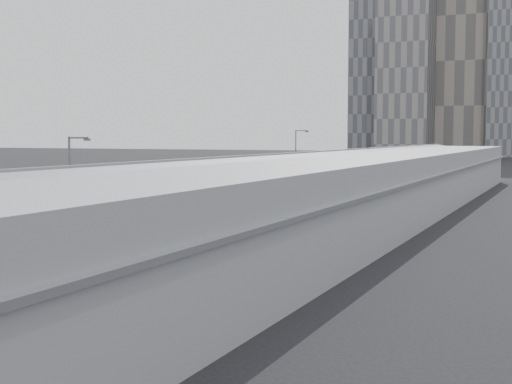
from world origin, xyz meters
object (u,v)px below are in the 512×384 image
Objects in this scene: bus_3 at (207,216)px; suv at (378,176)px; bus_4 at (274,205)px; street_lamp_near at (72,184)px; street_lamp_far at (297,158)px; bus_2 at (99,243)px; bus_6 at (346,186)px; bus_5 at (308,196)px; shipping_container at (342,178)px.

bus_3 is 2.52× the size of suv.
bus_4 is 69.89m from suv.
street_lamp_far is (-1.06, 51.64, 0.46)m from street_lamp_near.
bus_2 is 1.46× the size of street_lamp_near.
bus_5 is at bearing -84.01° from bus_6.
bus_5 is at bearing 86.85° from bus_2.
street_lamp_near is at bearing -92.02° from bus_6.
bus_2 reaches higher than shipping_container.
street_lamp_near is (-6.58, -24.89, 3.56)m from bus_4.
suv is at bearing 88.59° from street_lamp_far.
bus_3 is 40.70m from street_lamp_far.
suv is at bearing 96.85° from bus_5.
street_lamp_near is 1.51× the size of shipping_container.
bus_4 is 28.10m from street_lamp_far.
bus_4 is at bearing 86.20° from bus_2.
street_lamp_far is 1.88× the size of suv.
suv is (-6.24, 58.11, -0.81)m from bus_5.
suv is (0.00, 94.46, -4.33)m from street_lamp_near.
bus_6 reaches higher than suv.
bus_3 is 64.72m from shipping_container.
street_lamp_far is (-6.65, 39.96, 3.93)m from bus_3.
bus_5 is 2.42× the size of suv.
bus_2 is 41.41m from bus_5.
bus_6 is (-0.95, 28.80, 0.18)m from bus_4.
bus_2 is at bearing -85.44° from bus_6.
bus_4 reaches higher than shipping_container.
bus_6 is at bearing 86.53° from bus_3.
bus_4 is 2.35× the size of suv.
street_lamp_near is 94.56m from suv.
street_lamp_near is (-6.24, 5.06, 3.49)m from bus_2.
bus_5 is at bearing 85.08° from bus_3.
bus_4 is 1.25× the size of street_lamp_far.
bus_4 is (0.34, 29.95, -0.07)m from bus_2.
bus_5 is 0.91× the size of bus_6.
bus_2 is at bearing -89.29° from bus_5.
shipping_container is at bearing 98.63° from bus_4.
street_lamp_far is 43.11m from suv.
bus_3 is 42.01m from bus_6.
bus_6 is at bearing 84.01° from street_lamp_near.
bus_4 is at bearing -87.60° from bus_5.
street_lamp_far is (-7.29, 56.69, 3.95)m from bus_2.
street_lamp_far reaches higher than bus_6.
street_lamp_far is at bearing 94.18° from bus_2.
bus_4 is at bearing -86.34° from shipping_container.
bus_3 is at bearing -105.11° from suv.
bus_4 is 51.76m from shipping_container.
bus_6 is (-0.61, 17.34, 0.14)m from bus_5.
bus_4 is 1.38× the size of street_lamp_near.
street_lamp_far reaches higher than bus_5.
bus_3 is 2.23× the size of shipping_container.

